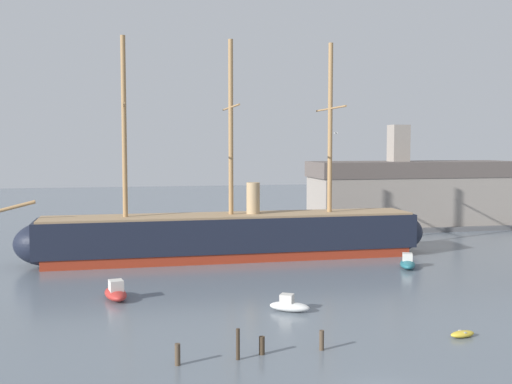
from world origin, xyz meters
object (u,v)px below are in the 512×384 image
Objects in this scene: motorboat_mid_left at (116,292)px; seagull_in_flight at (336,133)px; motorboat_near_centre at (289,305)px; mooring_piling_midwater at (262,345)px; tall_ship at (231,235)px; dockside_warehouse_right at (413,194)px; dinghy_foreground_right at (462,334)px; mooring_piling_left_pair at (238,344)px; mooring_piling_right_pair at (322,340)px; motorboat_alongside_stern at (407,263)px; dinghy_distant_centre at (240,236)px; mooring_piling_nearest at (178,354)px.

motorboat_mid_left is 3.91× the size of seagull_in_flight.
motorboat_near_centre is 3.03× the size of mooring_piling_midwater.
mooring_piling_midwater is at bearing -96.29° from tall_ship.
dockside_warehouse_right is at bearing 55.92° from mooring_piling_midwater.
motorboat_near_centre is at bearing 65.57° from mooring_piling_midwater.
motorboat_mid_left is (-15.73, 7.83, 0.15)m from motorboat_near_centre.
tall_ship reaches higher than dinghy_foreground_right.
dinghy_foreground_right is 18.54m from mooring_piling_left_pair.
tall_ship reaches higher than mooring_piling_right_pair.
motorboat_near_centre is at bearing -26.48° from motorboat_mid_left.
dinghy_foreground_right is 0.49× the size of motorboat_alongside_stern.
dinghy_foreground_right is 0.57× the size of motorboat_near_centre.
mooring_piling_right_pair is at bearing -92.25° from motorboat_near_centre.
seagull_in_flight is at bearing -122.78° from dockside_warehouse_right.
mooring_piling_right_pair reaches higher than mooring_piling_midwater.
mooring_piling_left_pair is 0.05× the size of dockside_warehouse_right.
mooring_piling_left_pair is at bearing -98.91° from tall_ship.
dockside_warehouse_right is at bearing 39.57° from motorboat_mid_left.
motorboat_mid_left is 42.51m from dinghy_distant_centre.
motorboat_alongside_stern is 33.21m from dinghy_distant_centre.
mooring_piling_midwater is (1.91, 0.73, -0.46)m from mooring_piling_left_pair.
dinghy_distant_centre is 1.82× the size of mooring_piling_right_pair.
dockside_warehouse_right reaches higher than mooring_piling_right_pair.
mooring_piling_left_pair is at bearing 3.21° from mooring_piling_nearest.
mooring_piling_left_pair is (4.31, 0.24, 0.36)m from mooring_piling_nearest.
dinghy_distant_centre is 1.78× the size of mooring_piling_nearest.
mooring_piling_left_pair is 1.68× the size of mooring_piling_midwater.
dinghy_distant_centre is at bearing 81.22° from mooring_piling_midwater.
tall_ship is 39.78m from mooring_piling_left_pair.
mooring_piling_left_pair is at bearing -133.25° from motorboat_alongside_stern.
tall_ship reaches higher than mooring_piling_left_pair.
dockside_warehouse_right is at bearing 52.63° from mooring_piling_nearest.
dinghy_distant_centre is 58.38m from mooring_piling_left_pair.
mooring_piling_midwater is 1.03× the size of seagull_in_flight.
tall_ship reaches higher than motorboat_near_centre.
mooring_piling_nearest is (-30.88, -28.48, 0.12)m from motorboat_alongside_stern.
tall_ship is 46.67× the size of seagull_in_flight.
dinghy_distant_centre reaches higher than dinghy_foreground_right.
motorboat_near_centre is at bearing -88.40° from tall_ship.
motorboat_alongside_stern is (19.64, 16.47, 0.09)m from motorboat_near_centre.
mooring_piling_midwater is at bearing -177.57° from dinghy_foreground_right.
mooring_piling_nearest is at bearing -77.25° from motorboat_mid_left.
seagull_in_flight is (15.94, 12.87, 15.65)m from mooring_piling_nearest.
motorboat_near_centre is 0.86× the size of motorboat_alongside_stern.
tall_ship is 38.57m from mooring_piling_right_pair.
dinghy_distant_centre is at bearing 75.43° from mooring_piling_nearest.
mooring_piling_left_pair reaches higher than mooring_piling_right_pair.
mooring_piling_midwater is (10.71, -18.87, -0.03)m from motorboat_mid_left.
motorboat_alongside_stern is 1.73× the size of dinghy_distant_centre.
mooring_piling_left_pair reaches higher than mooring_piling_nearest.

